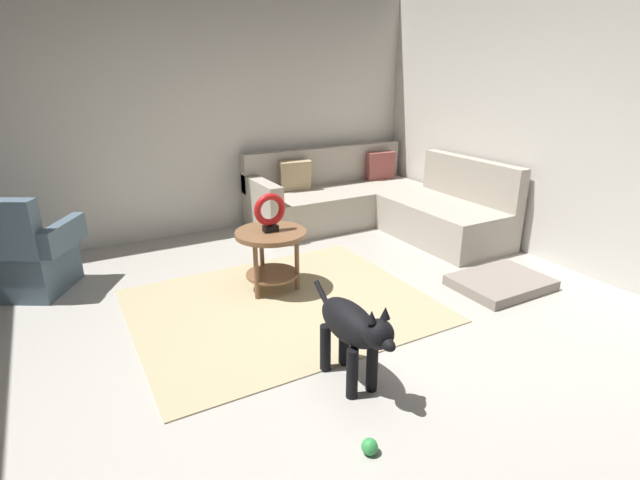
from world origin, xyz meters
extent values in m
cube|color=#B7B2A8|center=(0.00, 0.00, -0.05)|extent=(6.00, 6.00, 0.10)
cube|color=silver|center=(0.00, 2.94, 1.35)|extent=(6.00, 0.12, 2.70)
cube|color=silver|center=(2.94, 0.00, 1.35)|extent=(0.12, 6.00, 2.70)
cube|color=tan|center=(0.15, 0.70, 0.01)|extent=(2.30, 1.90, 0.01)
cube|color=#B2A899|center=(1.73, 2.41, 0.21)|extent=(2.20, 0.85, 0.42)
cube|color=#B2A899|center=(1.73, 2.76, 0.65)|extent=(2.20, 0.14, 0.46)
cube|color=#B2A899|center=(2.41, 1.28, 0.21)|extent=(0.85, 1.40, 0.42)
cube|color=#B2A899|center=(2.76, 1.28, 0.65)|extent=(0.14, 1.40, 0.46)
cube|color=#B2A899|center=(0.71, 2.41, 0.53)|extent=(0.16, 0.85, 0.22)
cube|color=#994C47|center=(2.48, 2.61, 0.59)|extent=(0.39, 0.16, 0.39)
cube|color=tan|center=(1.23, 2.61, 0.59)|extent=(0.40, 0.21, 0.39)
cube|color=#4C6070|center=(-1.61, 2.03, 0.20)|extent=(0.82, 0.82, 0.40)
cube|color=#4C6070|center=(-1.74, 1.82, 0.64)|extent=(0.59, 0.42, 0.48)
cube|color=#4C6070|center=(-1.31, 1.86, 0.51)|extent=(0.39, 0.57, 0.22)
cylinder|color=brown|center=(0.21, 1.02, 0.52)|extent=(0.60, 0.60, 0.04)
cylinder|color=brown|center=(0.21, 1.02, 0.15)|extent=(0.45, 0.45, 0.02)
cylinder|color=brown|center=(0.21, 1.23, 0.25)|extent=(0.04, 0.04, 0.50)
cylinder|color=brown|center=(0.02, 0.91, 0.25)|extent=(0.04, 0.04, 0.50)
cylinder|color=brown|center=(0.40, 0.91, 0.25)|extent=(0.04, 0.04, 0.50)
cube|color=black|center=(0.21, 1.02, 0.57)|extent=(0.12, 0.08, 0.05)
torus|color=red|center=(0.21, 1.02, 0.73)|extent=(0.28, 0.06, 0.28)
cube|color=gray|center=(1.98, 0.08, 0.04)|extent=(0.80, 0.60, 0.09)
cylinder|color=black|center=(0.16, -0.55, 0.16)|extent=(0.07, 0.07, 0.32)
cylinder|color=black|center=(0.02, -0.55, 0.16)|extent=(0.07, 0.07, 0.32)
cylinder|color=black|center=(0.16, -0.24, 0.16)|extent=(0.07, 0.07, 0.32)
cylinder|color=black|center=(0.02, -0.24, 0.16)|extent=(0.07, 0.07, 0.32)
ellipsoid|color=black|center=(0.09, -0.39, 0.40)|extent=(0.22, 0.52, 0.24)
sphere|color=black|center=(0.09, -0.69, 0.48)|extent=(0.17, 0.17, 0.17)
ellipsoid|color=black|center=(0.09, -0.77, 0.46)|extent=(0.07, 0.12, 0.07)
cone|color=black|center=(0.14, -0.68, 0.59)|extent=(0.06, 0.06, 0.07)
cone|color=black|center=(0.05, -0.68, 0.59)|extent=(0.06, 0.06, 0.07)
cylinder|color=black|center=(0.09, -0.08, 0.44)|extent=(0.04, 0.20, 0.16)
sphere|color=green|center=(-0.14, -0.97, 0.04)|extent=(0.08, 0.08, 0.08)
camera|label=1|loc=(-1.32, -2.55, 1.85)|focal=27.40mm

